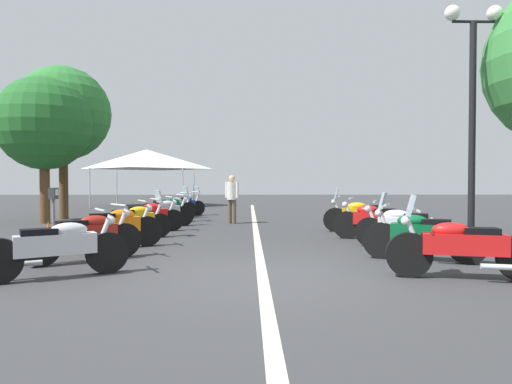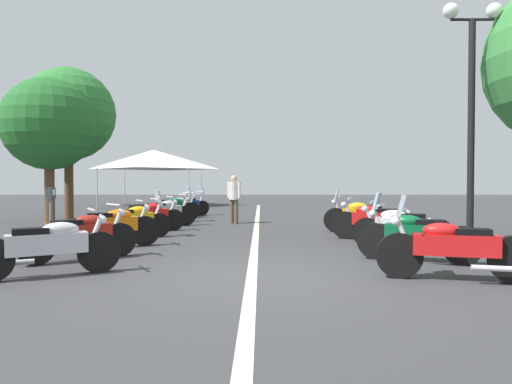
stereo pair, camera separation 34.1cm
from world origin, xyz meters
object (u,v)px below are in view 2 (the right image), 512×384
object	(u,v)px
motorcycle_left_row_6	(171,208)
motorcycle_right_row_2	(401,227)
event_tent	(154,159)
motorcycle_left_row_8	(187,205)
roadside_tree_2	(68,115)
roadside_tree_0	(49,124)
motorcycle_left_row_3	(133,220)
motorcycle_left_row_4	(147,216)
motorcycle_left_row_0	(49,246)
motorcycle_left_row_1	(81,235)
bystander_1	(234,195)
motorcycle_right_row_0	(453,247)
motorcycle_left_row_7	(175,207)
motorcycle_right_row_3	(374,221)
motorcycle_right_row_1	(416,235)
motorcycle_right_row_4	(363,215)
street_lamp_twin_globe	(472,83)
traffic_cone_0	(46,236)
motorcycle_left_row_2	(112,226)
motorcycle_left_row_5	(164,212)
parking_meter	(51,208)

from	to	relation	value
motorcycle_left_row_6	motorcycle_right_row_2	distance (m)	8.50
event_tent	motorcycle_left_row_8	bearing A→B (deg)	-157.33
roadside_tree_2	roadside_tree_0	bearing A→B (deg)	-178.86
motorcycle_left_row_3	motorcycle_left_row_4	xyz separation A→B (m)	(1.47, 0.00, -0.01)
motorcycle_left_row_0	motorcycle_left_row_1	xyz separation A→B (m)	(1.39, 0.08, -0.00)
motorcycle_right_row_2	motorcycle_left_row_1	bearing A→B (deg)	33.20
motorcycle_left_row_0	bystander_1	world-z (taller)	bystander_1
motorcycle_left_row_4	motorcycle_right_row_0	world-z (taller)	motorcycle_right_row_0
motorcycle_left_row_7	event_tent	xyz separation A→B (m)	(8.90, 2.92, 2.20)
motorcycle_right_row_3	roadside_tree_2	size ratio (longest dim) A/B	0.35
roadside_tree_0	event_tent	world-z (taller)	roadside_tree_0
motorcycle_right_row_2	motorcycle_right_row_1	bearing A→B (deg)	100.79
motorcycle_left_row_1	motorcycle_right_row_4	distance (m)	7.47
street_lamp_twin_globe	traffic_cone_0	world-z (taller)	street_lamp_twin_globe
motorcycle_right_row_3	motorcycle_right_row_4	world-z (taller)	motorcycle_right_row_4
motorcycle_left_row_6	motorcycle_left_row_8	distance (m)	2.81
motorcycle_left_row_8	roadside_tree_0	distance (m)	5.91
motorcycle_left_row_7	event_tent	bearing A→B (deg)	70.45
street_lamp_twin_globe	roadside_tree_2	distance (m)	13.73
motorcycle_right_row_0	motorcycle_left_row_3	bearing A→B (deg)	-24.68
motorcycle_left_row_0	motorcycle_left_row_4	distance (m)	5.96
motorcycle_left_row_7	motorcycle_right_row_1	distance (m)	10.71
motorcycle_left_row_6	motorcycle_left_row_0	bearing A→B (deg)	-121.69
motorcycle_left_row_2	bystander_1	xyz separation A→B (m)	(5.52, -2.27, 0.48)
motorcycle_left_row_6	motorcycle_left_row_8	xyz separation A→B (m)	(2.81, -0.08, -0.02)
motorcycle_left_row_8	motorcycle_left_row_3	bearing A→B (deg)	-125.24
motorcycle_left_row_1	motorcycle_right_row_1	xyz separation A→B (m)	(-0.07, -5.93, 0.02)
street_lamp_twin_globe	roadside_tree_2	xyz separation A→B (m)	(7.34, 11.60, 0.42)
motorcycle_left_row_0	roadside_tree_0	size ratio (longest dim) A/B	0.38
motorcycle_left_row_1	motorcycle_left_row_4	distance (m)	4.57
motorcycle_right_row_1	motorcycle_right_row_2	distance (m)	1.60
motorcycle_left_row_0	street_lamp_twin_globe	distance (m)	8.63
motorcycle_right_row_1	street_lamp_twin_globe	world-z (taller)	street_lamp_twin_globe
motorcycle_left_row_0	motorcycle_left_row_5	xyz separation A→B (m)	(7.37, -0.12, 0.00)
motorcycle_left_row_5	motorcycle_left_row_6	xyz separation A→B (m)	(1.52, 0.07, 0.02)
motorcycle_left_row_3	street_lamp_twin_globe	distance (m)	8.30
motorcycle_left_row_0	motorcycle_left_row_4	bearing A→B (deg)	60.17
motorcycle_left_row_6	motorcycle_right_row_3	size ratio (longest dim) A/B	0.92
motorcycle_right_row_2	motorcycle_left_row_3	bearing A→B (deg)	4.92
roadside_tree_2	street_lamp_twin_globe	bearing A→B (deg)	-122.30
motorcycle_left_row_2	motorcycle_right_row_4	world-z (taller)	motorcycle_right_row_4
motorcycle_left_row_2	motorcycle_left_row_4	distance (m)	3.03
motorcycle_right_row_3	event_tent	world-z (taller)	event_tent
motorcycle_left_row_5	motorcycle_right_row_4	bearing A→B (deg)	-47.45
motorcycle_left_row_6	parking_meter	distance (m)	6.77
motorcycle_right_row_1	motorcycle_right_row_3	xyz separation A→B (m)	(2.94, 0.00, -0.01)
motorcycle_right_row_4	roadside_tree_0	distance (m)	10.75
roadside_tree_2	traffic_cone_0	bearing A→B (deg)	-159.95
motorcycle_left_row_2	motorcycle_right_row_3	bearing A→B (deg)	-15.12
motorcycle_right_row_3	bystander_1	xyz separation A→B (m)	(4.19, 3.61, 0.47)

